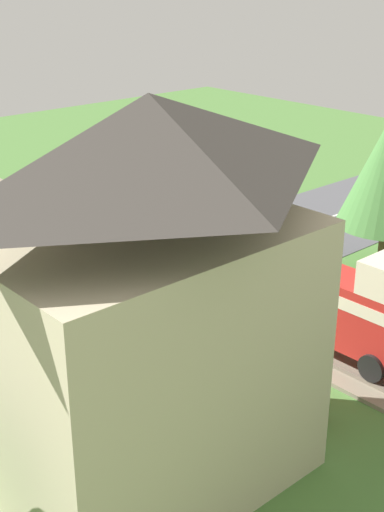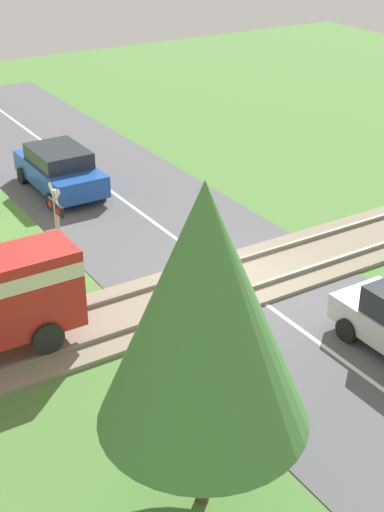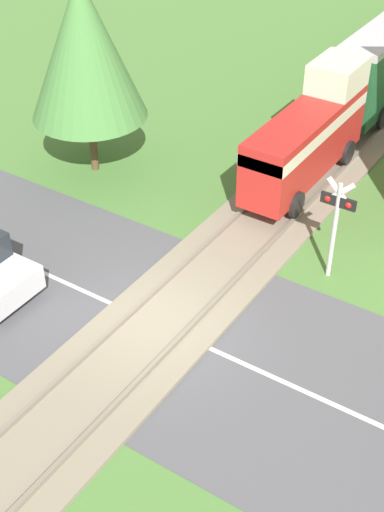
{
  "view_description": "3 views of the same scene",
  "coord_description": "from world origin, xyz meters",
  "px_view_note": "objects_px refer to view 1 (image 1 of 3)",
  "views": [
    {
      "loc": [
        15.0,
        18.13,
        10.49
      ],
      "look_at": [
        0.0,
        1.39,
        1.2
      ],
      "focal_mm": 50.0,
      "sensor_mm": 36.0,
      "label": 1
    },
    {
      "loc": [
        -13.65,
        9.94,
        9.65
      ],
      "look_at": [
        0.0,
        1.39,
        1.2
      ],
      "focal_mm": 50.0,
      "sensor_mm": 36.0,
      "label": 2
    },
    {
      "loc": [
        7.44,
        -9.99,
        11.4
      ],
      "look_at": [
        0.0,
        1.39,
        1.2
      ],
      "focal_mm": 50.0,
      "sensor_mm": 36.0,
      "label": 3
    }
  ],
  "objects_px": {
    "station_building": "(153,314)",
    "pedestrian_by_station": "(316,391)",
    "car_near_crossing": "(236,214)",
    "crossing_signal_west_approach": "(150,189)",
    "crossing_signal_east_approach": "(188,283)"
  },
  "relations": [
    {
      "from": "station_building",
      "to": "pedestrian_by_station",
      "type": "height_order",
      "value": "station_building"
    },
    {
      "from": "car_near_crossing",
      "to": "pedestrian_by_station",
      "type": "height_order",
      "value": "car_near_crossing"
    },
    {
      "from": "car_near_crossing",
      "to": "station_building",
      "type": "relative_size",
      "value": 0.48
    },
    {
      "from": "car_near_crossing",
      "to": "crossing_signal_west_approach",
      "type": "bearing_deg",
      "value": -45.25
    },
    {
      "from": "crossing_signal_west_approach",
      "to": "pedestrian_by_station",
      "type": "xyz_separation_m",
      "value": [
        5.25,
        13.03,
        -1.12
      ]
    },
    {
      "from": "pedestrian_by_station",
      "to": "station_building",
      "type": "bearing_deg",
      "value": -9.21
    },
    {
      "from": "car_near_crossing",
      "to": "crossing_signal_east_approach",
      "type": "relative_size",
      "value": 1.43
    },
    {
      "from": "car_near_crossing",
      "to": "crossing_signal_west_approach",
      "type": "xyz_separation_m",
      "value": [
        2.52,
        -2.54,
        1.01
      ]
    },
    {
      "from": "crossing_signal_east_approach",
      "to": "car_near_crossing",
      "type": "bearing_deg",
      "value": -144.16
    },
    {
      "from": "crossing_signal_east_approach",
      "to": "pedestrian_by_station",
      "type": "relative_size",
      "value": 1.82
    },
    {
      "from": "crossing_signal_west_approach",
      "to": "crossing_signal_east_approach",
      "type": "relative_size",
      "value": 1.0
    },
    {
      "from": "car_near_crossing",
      "to": "crossing_signal_east_approach",
      "type": "xyz_separation_m",
      "value": [
        7.5,
        5.42,
        1.01
      ]
    },
    {
      "from": "crossing_signal_west_approach",
      "to": "pedestrian_by_station",
      "type": "relative_size",
      "value": 1.82
    },
    {
      "from": "crossing_signal_west_approach",
      "to": "crossing_signal_east_approach",
      "type": "xyz_separation_m",
      "value": [
        4.99,
        7.96,
        0.0
      ]
    },
    {
      "from": "crossing_signal_west_approach",
      "to": "pedestrian_by_station",
      "type": "distance_m",
      "value": 14.1
    }
  ]
}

